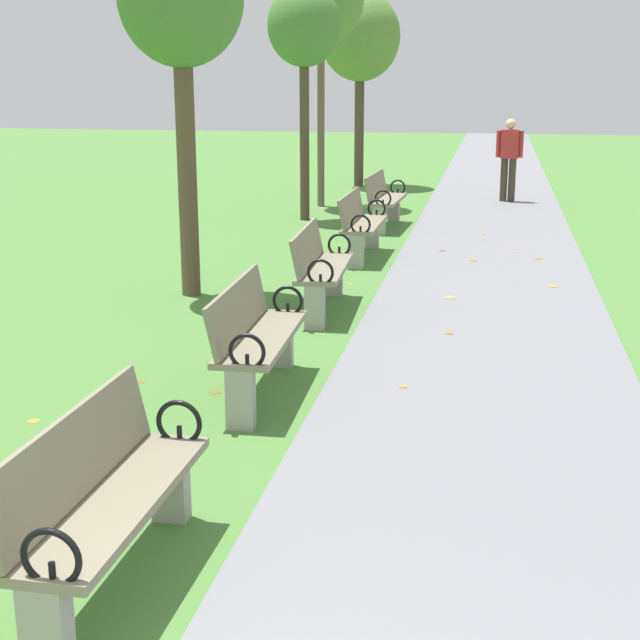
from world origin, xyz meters
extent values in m
cube|color=slate|center=(1.27, 18.00, 0.01)|extent=(2.55, 44.00, 0.02)
cube|color=gray|center=(-0.45, 2.68, 0.47)|extent=(0.45, 1.60, 0.05)
cube|color=gray|center=(-0.64, 2.68, 0.70)|extent=(0.14, 1.60, 0.40)
cube|color=#99968E|center=(-0.46, 1.94, 0.23)|extent=(0.20, 0.12, 0.45)
cube|color=#99968E|center=(-0.44, 3.42, 0.23)|extent=(0.20, 0.12, 0.45)
torus|color=black|center=(-0.40, 1.92, 0.59)|extent=(0.27, 0.03, 0.27)
cylinder|color=black|center=(-0.40, 1.92, 0.51)|extent=(0.03, 0.03, 0.12)
torus|color=black|center=(-0.38, 3.44, 0.59)|extent=(0.27, 0.03, 0.27)
cylinder|color=black|center=(-0.38, 3.44, 0.51)|extent=(0.03, 0.03, 0.12)
cube|color=gray|center=(-0.45, 5.59, 0.47)|extent=(0.49, 1.61, 0.05)
cube|color=gray|center=(-0.64, 5.58, 0.70)|extent=(0.17, 1.60, 0.40)
cube|color=#99968E|center=(-0.43, 4.85, 0.23)|extent=(0.20, 0.13, 0.45)
cube|color=#99968E|center=(-0.47, 6.33, 0.23)|extent=(0.20, 0.13, 0.45)
torus|color=black|center=(-0.37, 4.83, 0.59)|extent=(0.27, 0.04, 0.27)
cylinder|color=black|center=(-0.37, 4.83, 0.51)|extent=(0.03, 0.03, 0.12)
torus|color=black|center=(-0.41, 6.35, 0.59)|extent=(0.27, 0.04, 0.27)
cylinder|color=black|center=(-0.41, 6.35, 0.51)|extent=(0.03, 0.03, 0.12)
cube|color=gray|center=(-0.45, 8.32, 0.47)|extent=(0.51, 1.62, 0.05)
cube|color=gray|center=(-0.64, 8.31, 0.70)|extent=(0.19, 1.60, 0.40)
cube|color=#99968E|center=(-0.42, 7.58, 0.23)|extent=(0.21, 0.13, 0.45)
cube|color=#99968E|center=(-0.48, 9.06, 0.23)|extent=(0.21, 0.13, 0.45)
torus|color=black|center=(-0.36, 7.56, 0.59)|extent=(0.27, 0.04, 0.27)
cylinder|color=black|center=(-0.36, 7.56, 0.51)|extent=(0.03, 0.03, 0.12)
torus|color=black|center=(-0.42, 9.08, 0.59)|extent=(0.27, 0.04, 0.27)
cylinder|color=black|center=(-0.42, 9.08, 0.51)|extent=(0.03, 0.03, 0.12)
cube|color=gray|center=(-0.45, 11.34, 0.47)|extent=(0.45, 1.60, 0.05)
cube|color=gray|center=(-0.64, 11.35, 0.70)|extent=(0.14, 1.60, 0.40)
cube|color=#99968E|center=(-0.46, 10.60, 0.23)|extent=(0.20, 0.12, 0.45)
cube|color=#99968E|center=(-0.44, 12.08, 0.23)|extent=(0.20, 0.12, 0.45)
torus|color=black|center=(-0.40, 10.58, 0.59)|extent=(0.27, 0.03, 0.27)
cylinder|color=black|center=(-0.40, 10.58, 0.51)|extent=(0.03, 0.03, 0.12)
torus|color=black|center=(-0.38, 12.10, 0.59)|extent=(0.27, 0.03, 0.27)
cylinder|color=black|center=(-0.38, 12.10, 0.51)|extent=(0.03, 0.03, 0.12)
cube|color=gray|center=(-0.45, 14.00, 0.47)|extent=(0.51, 1.62, 0.05)
cube|color=gray|center=(-0.64, 14.01, 0.70)|extent=(0.20, 1.60, 0.40)
cube|color=#99968E|center=(-0.48, 13.26, 0.23)|extent=(0.21, 0.13, 0.45)
cube|color=#99968E|center=(-0.42, 14.74, 0.23)|extent=(0.21, 0.13, 0.45)
torus|color=black|center=(-0.43, 13.24, 0.59)|extent=(0.27, 0.04, 0.27)
cylinder|color=black|center=(-0.43, 13.24, 0.51)|extent=(0.03, 0.03, 0.12)
torus|color=black|center=(-0.35, 14.76, 0.59)|extent=(0.27, 0.04, 0.27)
cylinder|color=black|center=(-0.35, 14.76, 0.51)|extent=(0.03, 0.03, 0.12)
cylinder|color=brown|center=(-2.12, 8.80, 1.41)|extent=(0.22, 0.22, 2.82)
cylinder|color=#4C3D2D|center=(-1.97, 14.63, 1.42)|extent=(0.17, 0.17, 2.84)
ellipsoid|color=#477A33|center=(-1.97, 14.63, 3.27)|extent=(1.23, 1.23, 1.36)
cylinder|color=brown|center=(-2.02, 16.38, 1.65)|extent=(0.14, 0.14, 3.31)
cylinder|color=#4C3D2D|center=(-1.79, 19.83, 1.34)|extent=(0.21, 0.21, 2.68)
ellipsoid|color=#5B8438|center=(-1.79, 19.83, 3.30)|extent=(1.77, 1.77, 1.95)
cylinder|color=#3D3328|center=(1.47, 17.65, 0.45)|extent=(0.14, 0.14, 0.85)
cylinder|color=#3D3328|center=(1.63, 17.64, 0.45)|extent=(0.14, 0.14, 0.85)
cube|color=#B22D2D|center=(1.55, 17.64, 1.15)|extent=(0.35, 0.24, 0.56)
sphere|color=beige|center=(1.55, 17.64, 1.54)|extent=(0.20, 0.20, 0.20)
cylinder|color=#B22D2D|center=(1.33, 17.65, 1.15)|extent=(0.09, 0.09, 0.52)
cylinder|color=#B22D2D|center=(1.77, 17.63, 1.15)|extent=(0.09, 0.09, 0.52)
cylinder|color=gold|center=(0.85, 9.11, 0.02)|extent=(0.14, 0.14, 0.00)
cylinder|color=#AD6B23|center=(0.92, 7.60, 0.02)|extent=(0.11, 0.11, 0.00)
cylinder|color=gold|center=(1.58, 12.34, 0.02)|extent=(0.12, 0.12, 0.00)
cylinder|color=#BC842D|center=(2.04, 9.90, 0.02)|extent=(0.14, 0.14, 0.00)
cylinder|color=#AD6B23|center=(1.94, 11.66, 0.02)|extent=(0.12, 0.12, 0.00)
cylinder|color=#BC842D|center=(0.64, 5.93, 0.02)|extent=(0.10, 0.10, 0.00)
cylinder|color=gold|center=(-0.95, 14.20, 0.00)|extent=(0.09, 0.09, 0.00)
cylinder|color=brown|center=(0.60, 12.00, 0.02)|extent=(0.13, 0.13, 0.00)
cylinder|color=#BC842D|center=(1.14, 13.61, 0.02)|extent=(0.11, 0.11, 0.00)
cylinder|color=#BC842D|center=(-0.40, 9.69, 0.00)|extent=(0.10, 0.10, 0.00)
cylinder|color=#BC842D|center=(-1.98, 4.70, 0.00)|extent=(0.12, 0.12, 0.00)
cylinder|color=brown|center=(-1.54, 5.69, 0.00)|extent=(0.10, 0.10, 0.00)
cylinder|color=brown|center=(-0.84, 5.57, 0.00)|extent=(0.14, 0.14, 0.00)
cylinder|color=#AD6B23|center=(1.06, 11.35, 0.02)|extent=(0.16, 0.16, 0.00)
camera|label=1|loc=(1.29, -1.15, 2.48)|focal=51.57mm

